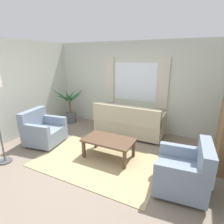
{
  "coord_description": "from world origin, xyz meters",
  "views": [
    {
      "loc": [
        1.83,
        -2.93,
        2.18
      ],
      "look_at": [
        0.0,
        0.7,
        0.93
      ],
      "focal_mm": 29.28,
      "sensor_mm": 36.0,
      "label": 1
    }
  ],
  "objects_px": {
    "armchair_right": "(185,172)",
    "potted_plant": "(70,108)",
    "couch": "(128,123)",
    "coffee_table": "(109,142)",
    "armchair_left": "(43,130)"
  },
  "relations": [
    {
      "from": "armchair_right",
      "to": "coffee_table",
      "type": "xyz_separation_m",
      "value": [
        -1.61,
        0.37,
        0.03
      ]
    },
    {
      "from": "potted_plant",
      "to": "armchair_right",
      "type": "bearing_deg",
      "value": -25.07
    },
    {
      "from": "coffee_table",
      "to": "armchair_right",
      "type": "bearing_deg",
      "value": -12.77
    },
    {
      "from": "armchair_right",
      "to": "potted_plant",
      "type": "distance_m",
      "value": 4.24
    },
    {
      "from": "coffee_table",
      "to": "potted_plant",
      "type": "xyz_separation_m",
      "value": [
        -2.23,
        1.43,
        0.13
      ]
    },
    {
      "from": "coffee_table",
      "to": "potted_plant",
      "type": "distance_m",
      "value": 2.65
    },
    {
      "from": "armchair_left",
      "to": "armchair_right",
      "type": "relative_size",
      "value": 1.05
    },
    {
      "from": "couch",
      "to": "coffee_table",
      "type": "distance_m",
      "value": 1.32
    },
    {
      "from": "armchair_left",
      "to": "coffee_table",
      "type": "height_order",
      "value": "armchair_left"
    },
    {
      "from": "couch",
      "to": "potted_plant",
      "type": "distance_m",
      "value": 2.17
    },
    {
      "from": "armchair_left",
      "to": "potted_plant",
      "type": "relative_size",
      "value": 0.79
    },
    {
      "from": "armchair_right",
      "to": "potted_plant",
      "type": "relative_size",
      "value": 0.76
    },
    {
      "from": "couch",
      "to": "potted_plant",
      "type": "xyz_separation_m",
      "value": [
        -2.17,
        0.11,
        0.14
      ]
    },
    {
      "from": "armchair_left",
      "to": "couch",
      "type": "bearing_deg",
      "value": -59.04
    },
    {
      "from": "armchair_right",
      "to": "potted_plant",
      "type": "xyz_separation_m",
      "value": [
        -3.84,
        1.8,
        0.15
      ]
    }
  ]
}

